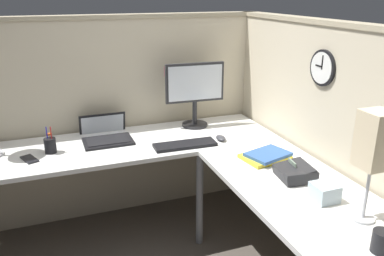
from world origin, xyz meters
TOP-DOWN VIEW (x-y plane):
  - cubicle_wall_back at (-0.36, 0.87)m, footprint 2.57×0.12m
  - cubicle_wall_right at (0.87, -0.27)m, footprint 0.12×2.37m
  - desk at (-0.15, -0.05)m, footprint 2.35×2.15m
  - monitor at (0.30, 0.64)m, footprint 0.46×0.20m
  - laptop at (-0.40, 0.61)m, footprint 0.34×0.38m
  - keyboard at (0.09, 0.26)m, footprint 0.43×0.15m
  - computer_mouse at (0.37, 0.28)m, footprint 0.06×0.10m
  - pen_cup at (-0.78, 0.46)m, footprint 0.08×0.08m
  - cell_phone at (-0.91, 0.39)m, footprint 0.12×0.16m
  - office_phone at (0.51, -0.43)m, footprint 0.22×0.23m
  - book_stack at (0.50, -0.13)m, footprint 0.32×0.26m
  - desk_lamp_paper at (0.56, -0.90)m, footprint 0.13×0.13m
  - coffee_mug at (0.45, -1.11)m, footprint 0.08×0.08m
  - tissue_box at (0.51, -0.69)m, footprint 0.12×0.12m
  - wall_clock at (0.82, -0.19)m, footprint 0.04×0.22m
  - pinned_note_rightmost at (0.15, 0.82)m, footprint 0.07×0.00m

SIDE VIEW (x-z plane):
  - desk at x=-0.15m, z-range 0.27..1.00m
  - cell_phone at x=-0.91m, z-range 0.73..0.74m
  - keyboard at x=0.09m, z-range 0.73..0.75m
  - computer_mouse at x=0.37m, z-range 0.73..0.76m
  - book_stack at x=0.50m, z-range 0.73..0.77m
  - laptop at x=-0.40m, z-range 0.65..0.86m
  - office_phone at x=0.51m, z-range 0.71..0.82m
  - tissue_box at x=0.51m, z-range 0.73..0.82m
  - coffee_mug at x=0.45m, z-range 0.73..0.83m
  - pen_cup at x=-0.78m, z-range 0.69..0.87m
  - cubicle_wall_back at x=-0.36m, z-range 0.00..1.58m
  - cubicle_wall_right at x=0.87m, z-range 0.00..1.58m
  - monitor at x=0.30m, z-range 0.77..1.27m
  - desk_lamp_paper at x=0.56m, z-range 0.85..1.38m
  - pinned_note_rightmost at x=0.15m, z-range 1.10..1.18m
  - wall_clock at x=0.82m, z-range 1.19..1.41m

